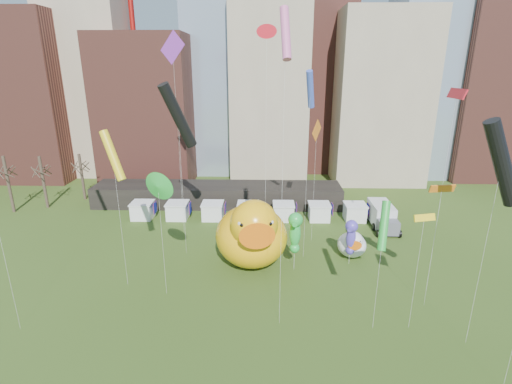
{
  "coord_description": "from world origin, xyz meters",
  "views": [
    {
      "loc": [
        3.35,
        -14.69,
        20.59
      ],
      "look_at": [
        2.71,
        11.62,
        12.0
      ],
      "focal_mm": 27.0,
      "sensor_mm": 36.0,
      "label": 1
    }
  ],
  "objects_px": {
    "seahorse_purple": "(351,235)",
    "box_truck": "(382,216)",
    "small_duck": "(352,244)",
    "seahorse_green": "(295,230)",
    "big_duck": "(252,233)"
  },
  "relations": [
    {
      "from": "seahorse_purple",
      "to": "box_truck",
      "type": "bearing_deg",
      "value": 82.29
    },
    {
      "from": "seahorse_purple",
      "to": "box_truck",
      "type": "height_order",
      "value": "seahorse_purple"
    },
    {
      "from": "small_duck",
      "to": "seahorse_green",
      "type": "bearing_deg",
      "value": -150.19
    },
    {
      "from": "small_duck",
      "to": "seahorse_green",
      "type": "relative_size",
      "value": 0.7
    },
    {
      "from": "box_truck",
      "to": "seahorse_purple",
      "type": "bearing_deg",
      "value": -120.83
    },
    {
      "from": "big_duck",
      "to": "seahorse_purple",
      "type": "xyz_separation_m",
      "value": [
        10.63,
        0.44,
        -0.24
      ]
    },
    {
      "from": "small_duck",
      "to": "seahorse_purple",
      "type": "height_order",
      "value": "seahorse_purple"
    },
    {
      "from": "seahorse_green",
      "to": "seahorse_purple",
      "type": "relative_size",
      "value": 1.25
    },
    {
      "from": "big_duck",
      "to": "seahorse_purple",
      "type": "bearing_deg",
      "value": -5.36
    },
    {
      "from": "big_duck",
      "to": "box_truck",
      "type": "relative_size",
      "value": 1.55
    },
    {
      "from": "seahorse_green",
      "to": "box_truck",
      "type": "xyz_separation_m",
      "value": [
        12.61,
        11.96,
        -3.07
      ]
    },
    {
      "from": "small_duck",
      "to": "seahorse_purple",
      "type": "bearing_deg",
      "value": -104.19
    },
    {
      "from": "box_truck",
      "to": "seahorse_green",
      "type": "bearing_deg",
      "value": -135.87
    },
    {
      "from": "seahorse_green",
      "to": "seahorse_purple",
      "type": "distance_m",
      "value": 6.38
    },
    {
      "from": "big_duck",
      "to": "seahorse_purple",
      "type": "height_order",
      "value": "big_duck"
    }
  ]
}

